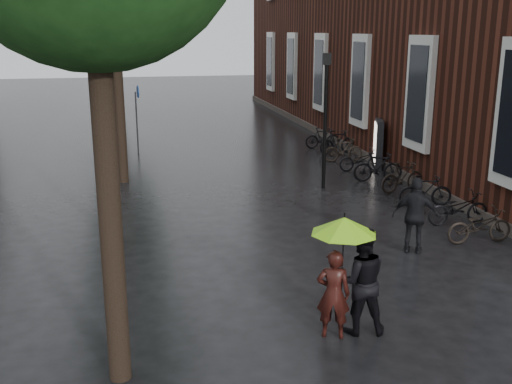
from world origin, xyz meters
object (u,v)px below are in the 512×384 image
object	(u,v)px
pedestrian_walking	(416,216)
parked_bicycles	(383,170)
person_burgundy	(333,294)
ad_lightbox	(378,144)
lamp_post	(326,108)
person_black	(360,280)

from	to	relation	value
pedestrian_walking	parked_bicycles	bearing A→B (deg)	-78.15
person_burgundy	pedestrian_walking	world-z (taller)	pedestrian_walking
person_burgundy	ad_lightbox	size ratio (longest dim) A/B	0.86
ad_lightbox	pedestrian_walking	bearing A→B (deg)	-88.43
pedestrian_walking	lamp_post	xyz separation A→B (m)	(-0.19, 5.95, 1.71)
person_black	lamp_post	xyz separation A→B (m)	(2.45, 9.19, 1.66)
person_burgundy	person_black	distance (m)	0.53
pedestrian_walking	person_burgundy	bearing A→B (deg)	76.26
parked_bicycles	person_burgundy	bearing A→B (deg)	-118.31
ad_lightbox	lamp_post	size ratio (longest dim) A/B	0.42
parked_bicycles	ad_lightbox	world-z (taller)	ad_lightbox
person_burgundy	person_black	xyz separation A→B (m)	(0.49, 0.07, 0.16)
person_black	lamp_post	distance (m)	9.66
person_black	pedestrian_walking	size ratio (longest dim) A/B	1.05
person_black	ad_lightbox	distance (m)	12.81
person_black	parked_bicycles	xyz separation A→B (m)	(4.61, 9.40, -0.47)
person_burgundy	pedestrian_walking	size ratio (longest dim) A/B	0.87
person_black	pedestrian_walking	bearing A→B (deg)	-119.72
parked_bicycles	ad_lightbox	size ratio (longest dim) A/B	7.11
person_burgundy	lamp_post	size ratio (longest dim) A/B	0.36
pedestrian_walking	ad_lightbox	distance (m)	8.83
person_burgundy	parked_bicycles	bearing A→B (deg)	-98.08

